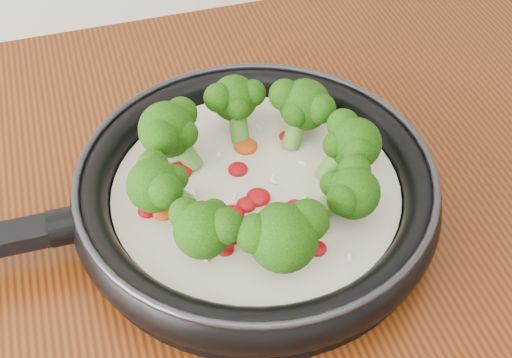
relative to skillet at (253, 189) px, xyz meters
name	(u,v)px	position (x,y,z in m)	size (l,w,h in m)	color
skillet	(253,189)	(0.00, 0.00, 0.00)	(0.57, 0.37, 0.11)	black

